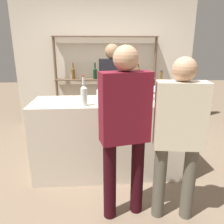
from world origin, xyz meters
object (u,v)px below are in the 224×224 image
counter_bottle_2 (149,90)px  customer_right (179,131)px  server_behind_counter (112,89)px  counter_bottle_0 (84,95)px  cork_jar (101,96)px  wine_glass (155,89)px  counter_bottle_1 (113,91)px  counter_bottle_3 (160,87)px  customer_center (125,124)px

counter_bottle_2 → customer_right: bearing=-85.1°
customer_right → server_behind_counter: bearing=25.1°
counter_bottle_0 → cork_jar: (0.20, 0.17, -0.06)m
wine_glass → server_behind_counter: (-0.51, 0.61, -0.11)m
wine_glass → customer_right: bearing=-91.3°
counter_bottle_1 → wine_glass: bearing=11.7°
counter_bottle_1 → customer_right: (0.53, -0.87, -0.20)m
counter_bottle_0 → counter_bottle_3: size_ratio=0.99×
counter_bottle_3 → counter_bottle_1: bearing=-163.8°
counter_bottle_0 → customer_center: size_ratio=0.21×
counter_bottle_0 → customer_right: (0.88, -0.65, -0.21)m
counter_bottle_3 → customer_center: customer_center is taller
counter_bottle_3 → wine_glass: size_ratio=2.04×
counter_bottle_0 → wine_glass: bearing=20.3°
counter_bottle_1 → server_behind_counter: 0.74m
counter_bottle_2 → customer_right: size_ratio=0.22×
counter_bottle_0 → counter_bottle_2: size_ratio=1.00×
counter_bottle_0 → counter_bottle_1: bearing=31.9°
customer_center → server_behind_counter: bearing=-11.7°
wine_glass → cork_jar: wine_glass is taller
counter_bottle_1 → customer_center: size_ratio=0.20×
counter_bottle_0 → counter_bottle_2: bearing=15.7°
counter_bottle_2 → server_behind_counter: server_behind_counter is taller
counter_bottle_3 → cork_jar: counter_bottle_3 is taller
server_behind_counter → counter_bottle_0: bearing=-21.9°
wine_glass → customer_center: customer_center is taller
counter_bottle_2 → server_behind_counter: size_ratio=0.21×
counter_bottle_0 → customer_right: customer_right is taller
counter_bottle_3 → server_behind_counter: server_behind_counter is taller
server_behind_counter → wine_glass: bearing=40.4°
cork_jar → counter_bottle_2: bearing=5.4°
counter_bottle_1 → cork_jar: 0.17m
counter_bottle_0 → counter_bottle_1: 0.42m
counter_bottle_0 → customer_center: bearing=-56.2°
counter_bottle_2 → customer_center: size_ratio=0.21×
cork_jar → wine_glass: bearing=13.2°
customer_center → server_behind_counter: 1.53m
counter_bottle_0 → counter_bottle_2: (0.80, 0.23, 0.00)m
counter_bottle_0 → counter_bottle_2: same height
counter_bottle_1 → cork_jar: counter_bottle_1 is taller
counter_bottle_3 → customer_right: 1.09m
counter_bottle_1 → server_behind_counter: bearing=87.1°
counter_bottle_3 → customer_right: (-0.12, -1.06, -0.21)m
counter_bottle_3 → customer_center: 1.18m
counter_bottle_0 → customer_right: bearing=-36.6°
counter_bottle_3 → server_behind_counter: bearing=138.8°
counter_bottle_2 → server_behind_counter: (-0.42, 0.72, -0.12)m
counter_bottle_1 → counter_bottle_2: 0.45m
wine_glass → server_behind_counter: 0.81m
counter_bottle_3 → customer_right: bearing=-96.6°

